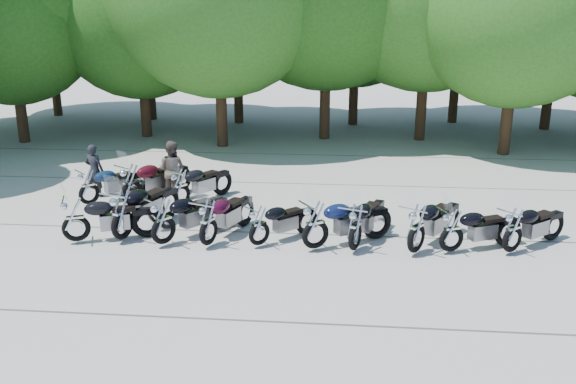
# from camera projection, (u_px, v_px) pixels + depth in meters

# --- Properties ---
(ground) EXTENTS (90.00, 90.00, 0.00)m
(ground) POSITION_uv_depth(u_px,v_px,m) (282.00, 257.00, 13.98)
(ground) COLOR #9A968B
(ground) RESTS_ON ground
(tree_1) EXTENTS (6.97, 6.97, 8.55)m
(tree_1) POSITION_uv_depth(u_px,v_px,m) (9.00, 17.00, 24.22)
(tree_1) COLOR #3A2614
(tree_1) RESTS_ON ground
(tree_2) EXTENTS (7.31, 7.31, 8.97)m
(tree_2) POSITION_uv_depth(u_px,v_px,m) (139.00, 11.00, 25.26)
(tree_2) COLOR #3A2614
(tree_2) RESTS_ON ground
(tree_9) EXTENTS (7.59, 7.59, 9.32)m
(tree_9) POSITION_uv_depth(u_px,v_px,m) (46.00, 5.00, 30.26)
(tree_9) COLOR #3A2614
(tree_9) RESTS_ON ground
(tree_10) EXTENTS (7.78, 7.78, 9.55)m
(tree_10) POSITION_uv_depth(u_px,v_px,m) (145.00, 2.00, 29.18)
(tree_10) COLOR #3A2614
(tree_10) RESTS_ON ground
(tree_11) EXTENTS (7.56, 7.56, 9.28)m
(tree_11) POSITION_uv_depth(u_px,v_px,m) (236.00, 6.00, 28.32)
(tree_11) COLOR #3A2614
(tree_11) RESTS_ON ground
(tree_12) EXTENTS (7.88, 7.88, 9.67)m
(tree_12) POSITION_uv_depth(u_px,v_px,m) (357.00, 1.00, 27.82)
(tree_12) COLOR #3A2614
(tree_12) RESTS_ON ground
(motorcycle_0) EXTENTS (2.42, 1.49, 1.31)m
(motorcycle_0) POSITION_uv_depth(u_px,v_px,m) (75.00, 218.00, 14.56)
(motorcycle_0) COLOR black
(motorcycle_0) RESTS_ON ground
(motorcycle_1) EXTENTS (1.63, 2.68, 1.45)m
(motorcycle_1) POSITION_uv_depth(u_px,v_px,m) (121.00, 213.00, 14.68)
(motorcycle_1) COLOR black
(motorcycle_1) RESTS_ON ground
(motorcycle_2) EXTENTS (2.04, 2.32, 1.34)m
(motorcycle_2) POSITION_uv_depth(u_px,v_px,m) (163.00, 220.00, 14.41)
(motorcycle_2) COLOR black
(motorcycle_2) RESTS_ON ground
(motorcycle_3) EXTENTS (1.52, 2.42, 1.31)m
(motorcycle_3) POSITION_uv_depth(u_px,v_px,m) (208.00, 221.00, 14.35)
(motorcycle_3) COLOR #31061A
(motorcycle_3) RESTS_ON ground
(motorcycle_4) EXTENTS (1.90, 1.84, 1.14)m
(motorcycle_4) POSITION_uv_depth(u_px,v_px,m) (259.00, 225.00, 14.38)
(motorcycle_4) COLOR black
(motorcycle_4) RESTS_ON ground
(motorcycle_5) EXTENTS (2.44, 1.92, 1.37)m
(motorcycle_5) POSITION_uv_depth(u_px,v_px,m) (316.00, 224.00, 14.12)
(motorcycle_5) COLOR #0D153A
(motorcycle_5) RESTS_ON ground
(motorcycle_6) EXTENTS (1.47, 2.40, 1.30)m
(motorcycle_6) POSITION_uv_depth(u_px,v_px,m) (355.00, 226.00, 14.06)
(motorcycle_6) COLOR black
(motorcycle_6) RESTS_ON ground
(motorcycle_7) EXTENTS (1.97, 2.39, 1.36)m
(motorcycle_7) POSITION_uv_depth(u_px,v_px,m) (417.00, 227.00, 13.90)
(motorcycle_7) COLOR black
(motorcycle_7) RESTS_ON ground
(motorcycle_8) EXTENTS (2.24, 1.46, 1.22)m
(motorcycle_8) POSITION_uv_depth(u_px,v_px,m) (452.00, 229.00, 13.98)
(motorcycle_8) COLOR black
(motorcycle_8) RESTS_ON ground
(motorcycle_9) EXTENTS (2.14, 1.92, 1.25)m
(motorcycle_9) POSITION_uv_depth(u_px,v_px,m) (513.00, 229.00, 13.95)
(motorcycle_9) COLOR black
(motorcycle_9) RESTS_ON ground
(motorcycle_10) EXTENTS (1.97, 2.02, 1.22)m
(motorcycle_10) POSITION_uv_depth(u_px,v_px,m) (88.00, 186.00, 17.33)
(motorcycle_10) COLOR #0E223E
(motorcycle_10) RESTS_ON ground
(motorcycle_11) EXTENTS (2.04, 2.48, 1.41)m
(motorcycle_11) POSITION_uv_depth(u_px,v_px,m) (131.00, 183.00, 17.25)
(motorcycle_11) COLOR #3B0810
(motorcycle_11) RESTS_ON ground
(motorcycle_12) EXTENTS (1.85, 2.26, 1.28)m
(motorcycle_12) POSITION_uv_depth(u_px,v_px,m) (180.00, 186.00, 17.16)
(motorcycle_12) COLOR black
(motorcycle_12) RESTS_ON ground
(rider_0) EXTENTS (0.64, 0.48, 1.61)m
(rider_0) POSITION_uv_depth(u_px,v_px,m) (94.00, 171.00, 18.17)
(rider_0) COLOR black
(rider_0) RESTS_ON ground
(rider_1) EXTENTS (1.00, 0.87, 1.77)m
(rider_1) POSITION_uv_depth(u_px,v_px,m) (172.00, 170.00, 17.91)
(rider_1) COLOR brown
(rider_1) RESTS_ON ground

